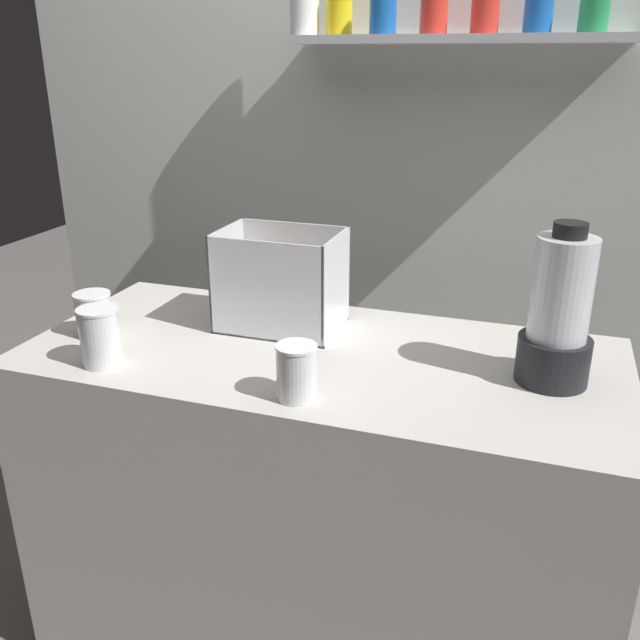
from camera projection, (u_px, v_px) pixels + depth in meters
counter at (320, 509)px, 1.76m from camera, size 1.40×0.64×0.90m
back_wall_unit at (399, 153)px, 2.14m from camera, size 2.60×0.24×2.50m
carrot_display_bin at (279, 297)px, 1.72m from camera, size 0.30×0.21×0.25m
blender_pitcher at (558, 318)px, 1.40m from camera, size 0.15×0.15×0.35m
juice_cup_pomegranate_far_left at (94, 316)px, 1.68m from camera, size 0.09×0.09×0.11m
juice_cup_carrot_left at (101, 340)px, 1.51m from camera, size 0.09×0.09×0.13m
juice_cup_orange_middle at (297, 376)px, 1.37m from camera, size 0.08×0.08×0.12m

